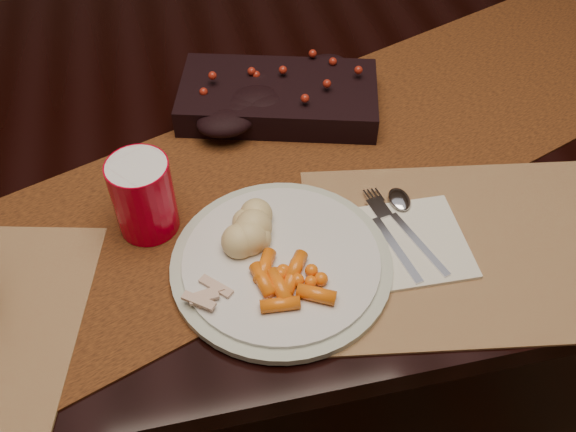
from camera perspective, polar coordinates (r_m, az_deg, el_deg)
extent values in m
plane|color=black|center=(1.67, -2.31, -11.82)|extent=(5.00, 5.00, 0.00)
cube|color=black|center=(1.36, -2.79, -3.93)|extent=(1.80, 1.00, 0.75)
cube|color=#4D310A|center=(1.00, 0.60, 4.10)|extent=(1.83, 0.97, 0.00)
cube|color=brown|center=(0.93, 15.45, -2.70)|extent=(0.48, 0.39, 0.00)
cylinder|color=silver|center=(0.87, -0.59, -4.19)|extent=(0.30, 0.30, 0.02)
cube|color=silver|center=(0.92, 11.46, -2.21)|extent=(0.14, 0.16, 0.01)
cylinder|color=#B40019|center=(0.90, -12.73, 1.72)|extent=(0.11, 0.11, 0.12)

